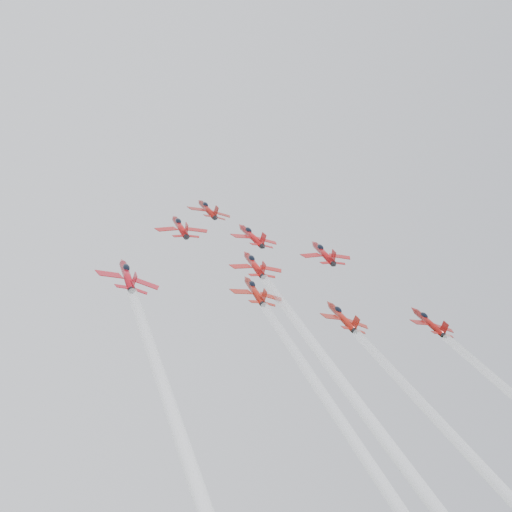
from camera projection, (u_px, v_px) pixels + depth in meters
name	position (u px, v px, depth m)	size (l,w,h in m)	color
jet_lead	(208.00, 209.00, 154.58)	(10.01, 12.01, 9.99)	maroon
jet_row2_left	(180.00, 227.00, 136.87)	(10.29, 12.35, 10.27)	#A91011
jet_row2_center	(252.00, 236.00, 142.76)	(10.14, 12.17, 10.13)	#B11013
jet_row2_right	(323.00, 253.00, 143.03)	(10.52, 12.62, 10.50)	#A50F12
jet_center	(363.00, 409.00, 83.20)	(9.65, 81.57, 68.57)	#B01410
jet_rear_farleft	(187.00, 477.00, 63.01)	(9.85, 83.22, 69.96)	#AE101D
jet_rear_left	(366.00, 452.00, 74.14)	(8.80, 74.40, 62.54)	#A31B0F
jet_rear_right	(495.00, 487.00, 73.52)	(8.53, 72.04, 60.56)	#9D190E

